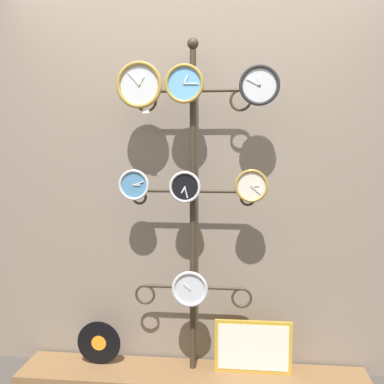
# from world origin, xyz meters

# --- Properties ---
(shop_wall) EXTENTS (4.40, 0.04, 2.80)m
(shop_wall) POSITION_xyz_m (0.00, 0.57, 1.40)
(shop_wall) COLOR gray
(shop_wall) RESTS_ON ground_plane
(low_shelf) EXTENTS (2.20, 0.36, 0.06)m
(low_shelf) POSITION_xyz_m (0.00, 0.35, 0.03)
(low_shelf) COLOR brown
(low_shelf) RESTS_ON ground_plane
(display_stand) EXTENTS (0.77, 0.38, 2.13)m
(display_stand) POSITION_xyz_m (0.00, 0.41, 0.76)
(display_stand) COLOR #382D1E
(display_stand) RESTS_ON ground_plane
(clock_top_left) EXTENTS (0.28, 0.04, 0.28)m
(clock_top_left) POSITION_xyz_m (-0.31, 0.33, 1.84)
(clock_top_left) COLOR silver
(clock_top_center) EXTENTS (0.23, 0.04, 0.23)m
(clock_top_center) POSITION_xyz_m (-0.04, 0.33, 1.85)
(clock_top_center) COLOR #60A8DB
(clock_top_right) EXTENTS (0.24, 0.04, 0.24)m
(clock_top_right) POSITION_xyz_m (0.40, 0.31, 1.83)
(clock_top_right) COLOR silver
(clock_middle_left) EXTENTS (0.19, 0.04, 0.19)m
(clock_middle_left) POSITION_xyz_m (-0.35, 0.33, 1.25)
(clock_middle_left) COLOR #4C84B2
(clock_middle_center) EXTENTS (0.19, 0.04, 0.19)m
(clock_middle_center) POSITION_xyz_m (-0.04, 0.33, 1.24)
(clock_middle_center) COLOR black
(clock_middle_right) EXTENTS (0.20, 0.04, 0.20)m
(clock_middle_right) POSITION_xyz_m (0.36, 0.31, 1.25)
(clock_middle_right) COLOR silver
(clock_bottom_center) EXTENTS (0.22, 0.04, 0.22)m
(clock_bottom_center) POSITION_xyz_m (-0.01, 0.30, 0.62)
(clock_bottom_center) COLOR silver
(vinyl_record) EXTENTS (0.29, 0.01, 0.29)m
(vinyl_record) POSITION_xyz_m (-0.61, 0.39, 0.20)
(vinyl_record) COLOR black
(vinyl_record) RESTS_ON low_shelf
(picture_frame) EXTENTS (0.48, 0.02, 0.34)m
(picture_frame) POSITION_xyz_m (0.38, 0.38, 0.23)
(picture_frame) COLOR gold
(picture_frame) RESTS_ON low_shelf
(price_tag_upper) EXTENTS (0.04, 0.00, 0.03)m
(price_tag_upper) POSITION_xyz_m (-0.27, 0.33, 1.69)
(price_tag_upper) COLOR white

